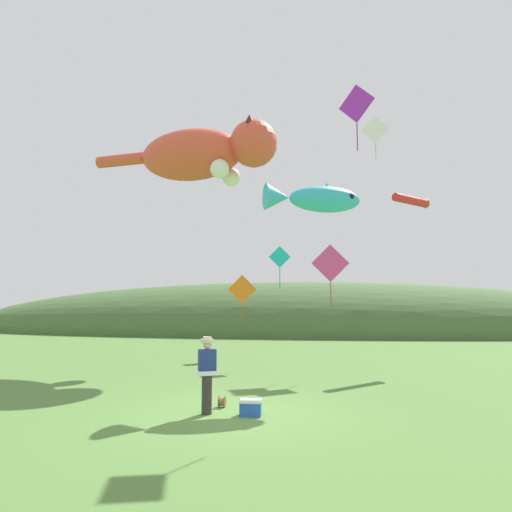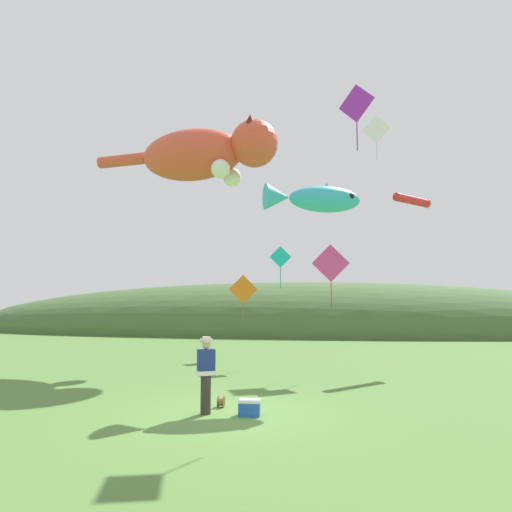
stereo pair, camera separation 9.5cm
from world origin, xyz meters
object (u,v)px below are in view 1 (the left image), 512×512
object	(u,v)px
kite_diamond_violet	(356,104)
kite_diamond_pink	(330,264)
picnic_cooler	(251,408)
kite_diamond_white	(375,130)
festival_attendant	(207,372)
kite_spool	(222,402)
kite_tube_streamer	(412,201)
kite_diamond_teal	(280,257)
kite_fish_windsock	(315,199)
kite_giant_cat	(204,154)
kite_diamond_orange	(242,290)

from	to	relation	value
kite_diamond_violet	kite_diamond_pink	world-z (taller)	kite_diamond_violet
picnic_cooler	kite_diamond_pink	distance (m)	7.52
kite_diamond_white	kite_diamond_pink	bearing A→B (deg)	-111.37
festival_attendant	kite_diamond_violet	size ratio (longest dim) A/B	0.82
kite_spool	festival_attendant	bearing A→B (deg)	-106.05
festival_attendant	kite_tube_streamer	bearing A→B (deg)	56.12
kite_tube_streamer	kite_diamond_teal	xyz separation A→B (m)	(-5.84, -1.03, -2.57)
kite_fish_windsock	kite_diamond_pink	xyz separation A→B (m)	(0.53, 2.05, -1.97)
picnic_cooler	kite_spool	bearing A→B (deg)	138.33
kite_tube_streamer	kite_diamond_white	world-z (taller)	kite_diamond_white
kite_diamond_pink	kite_fish_windsock	bearing A→B (deg)	-104.55
kite_diamond_white	kite_diamond_teal	bearing A→B (deg)	-141.97
kite_diamond_teal	kite_giant_cat	bearing A→B (deg)	161.93
kite_diamond_pink	kite_diamond_white	bearing A→B (deg)	68.63
kite_giant_cat	kite_diamond_teal	bearing A→B (deg)	-18.07
kite_diamond_orange	kite_diamond_pink	bearing A→B (deg)	-49.35
kite_spool	picnic_cooler	bearing A→B (deg)	-41.67
picnic_cooler	kite_diamond_white	distance (m)	17.61
kite_diamond_orange	kite_diamond_teal	distance (m)	2.96
festival_attendant	kite_diamond_orange	world-z (taller)	kite_diamond_orange
picnic_cooler	kite_diamond_violet	xyz separation A→B (m)	(2.85, 3.56, 8.63)
kite_diamond_pink	kite_diamond_orange	bearing A→B (deg)	130.65
festival_attendant	kite_diamond_violet	bearing A→B (deg)	42.40
kite_giant_cat	kite_tube_streamer	xyz separation A→B (m)	(9.58, -0.19, -2.62)
kite_tube_streamer	kite_diamond_orange	xyz separation A→B (m)	(-7.79, 0.74, -3.92)
festival_attendant	kite_giant_cat	xyz separation A→B (m)	(-2.78, 10.32, 8.74)
kite_fish_windsock	kite_diamond_orange	distance (m)	8.11
kite_spool	kite_diamond_teal	size ratio (longest dim) A/B	0.15
festival_attendant	kite_spool	distance (m)	1.11
festival_attendant	kite_giant_cat	distance (m)	13.80
picnic_cooler	kite_diamond_teal	bearing A→B (deg)	90.43
kite_diamond_pink	kite_diamond_teal	xyz separation A→B (m)	(-2.09, 2.93, 0.53)
kite_fish_windsock	kite_tube_streamer	size ratio (longest dim) A/B	1.69
kite_fish_windsock	kite_diamond_teal	world-z (taller)	kite_fish_windsock
kite_diamond_white	kite_diamond_teal	world-z (taller)	kite_diamond_white
kite_diamond_violet	kite_diamond_teal	size ratio (longest dim) A/B	1.17
festival_attendant	kite_diamond_white	bearing A→B (deg)	66.16
kite_fish_windsock	kite_diamond_violet	world-z (taller)	kite_diamond_violet
kite_tube_streamer	kite_diamond_orange	world-z (taller)	kite_tube_streamer
kite_diamond_violet	kite_diamond_orange	size ratio (longest dim) A/B	0.95
picnic_cooler	kite_tube_streamer	size ratio (longest dim) A/B	0.26
kite_spool	kite_giant_cat	world-z (taller)	kite_giant_cat
festival_attendant	kite_fish_windsock	xyz separation A→B (m)	(2.53, 4.11, 4.98)
festival_attendant	picnic_cooler	distance (m)	1.29
picnic_cooler	kite_diamond_orange	distance (m)	11.46
kite_spool	kite_diamond_white	bearing A→B (deg)	65.71
picnic_cooler	kite_diamond_white	bearing A→B (deg)	70.17
kite_diamond_teal	kite_diamond_pink	bearing A→B (deg)	-54.47
kite_tube_streamer	kite_spool	bearing A→B (deg)	-125.03
kite_fish_windsock	kite_diamond_pink	world-z (taller)	kite_fish_windsock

